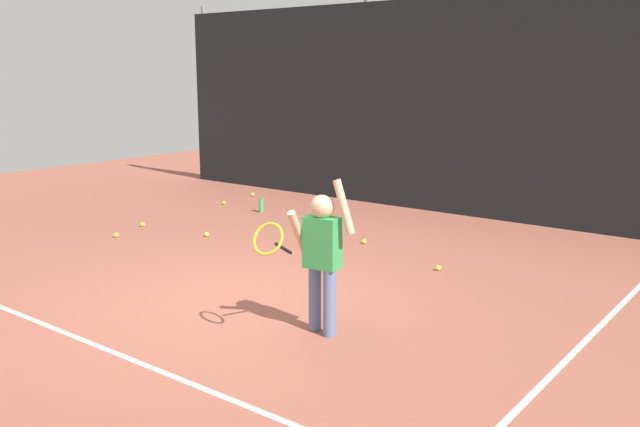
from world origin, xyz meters
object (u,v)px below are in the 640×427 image
at_px(tennis_ball_0, 364,241).
at_px(tennis_ball_8, 207,234).
at_px(tennis_player, 320,251).
at_px(tennis_ball_2, 142,224).
at_px(tennis_ball_6, 253,194).
at_px(water_bottle, 261,205).
at_px(tennis_ball_1, 224,203).
at_px(tennis_ball_3, 438,268).
at_px(tennis_ball_5, 116,235).

xyz_separation_m(tennis_ball_0, tennis_ball_8, (-1.91, -0.98, 0.00)).
relative_size(tennis_player, tennis_ball_2, 20.46).
xyz_separation_m(tennis_player, tennis_ball_0, (-1.42, 2.79, -0.69)).
distance_m(tennis_player, tennis_ball_6, 6.66).
distance_m(water_bottle, tennis_ball_1, 0.92).
bearing_deg(water_bottle, tennis_ball_2, -110.11).
bearing_deg(tennis_ball_8, water_bottle, 107.42).
relative_size(tennis_ball_3, tennis_ball_6, 1.00).
distance_m(water_bottle, tennis_ball_5, 2.48).
relative_size(water_bottle, tennis_ball_1, 3.33).
xyz_separation_m(tennis_ball_1, tennis_ball_5, (0.49, -2.51, 0.00)).
relative_size(water_bottle, tennis_ball_2, 3.33).
distance_m(water_bottle, tennis_ball_6, 1.43).
xyz_separation_m(tennis_ball_0, tennis_ball_1, (-3.34, 0.76, 0.00)).
bearing_deg(water_bottle, tennis_ball_8, -72.58).
relative_size(tennis_ball_2, tennis_ball_6, 1.00).
bearing_deg(tennis_ball_0, tennis_ball_8, -152.86).
relative_size(tennis_ball_2, tennis_ball_3, 1.00).
distance_m(tennis_ball_0, tennis_ball_1, 3.43).
height_order(tennis_player, tennis_ball_2, tennis_player).
xyz_separation_m(tennis_ball_3, tennis_ball_8, (-3.25, -0.48, 0.00)).
bearing_deg(tennis_ball_1, water_bottle, -4.47).
bearing_deg(tennis_ball_1, tennis_ball_5, -78.92).
relative_size(water_bottle, tennis_ball_3, 3.33).
bearing_deg(tennis_ball_2, tennis_ball_8, 6.91).
distance_m(tennis_player, tennis_ball_0, 3.21).
bearing_deg(water_bottle, tennis_ball_1, 175.53).
relative_size(tennis_player, tennis_ball_6, 20.46).
relative_size(tennis_ball_1, tennis_ball_3, 1.00).
xyz_separation_m(tennis_ball_1, tennis_ball_2, (0.25, -1.88, 0.00)).
distance_m(water_bottle, tennis_ball_3, 3.96).
bearing_deg(tennis_ball_2, tennis_ball_1, 97.46).
distance_m(tennis_ball_0, tennis_ball_8, 2.15).
height_order(tennis_player, water_bottle, tennis_player).
bearing_deg(tennis_ball_8, tennis_ball_3, 8.37).
height_order(tennis_player, tennis_ball_8, tennis_player).
bearing_deg(tennis_player, tennis_ball_5, 159.62).
bearing_deg(water_bottle, tennis_ball_6, 138.57).
relative_size(tennis_ball_1, tennis_ball_6, 1.00).
bearing_deg(tennis_ball_0, tennis_ball_6, 155.01).
xyz_separation_m(water_bottle, tennis_ball_2, (-0.66, -1.81, -0.08)).
relative_size(water_bottle, tennis_ball_8, 3.33).
height_order(tennis_ball_6, tennis_ball_8, same).
bearing_deg(tennis_ball_8, tennis_ball_2, -173.09).
xyz_separation_m(tennis_player, tennis_ball_3, (-0.07, 2.29, -0.69)).
relative_size(water_bottle, tennis_ball_5, 3.33).
distance_m(tennis_player, tennis_ball_8, 3.85).
relative_size(tennis_ball_1, tennis_ball_2, 1.00).
height_order(water_bottle, tennis_ball_2, water_bottle).
bearing_deg(water_bottle, tennis_ball_0, -15.78).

